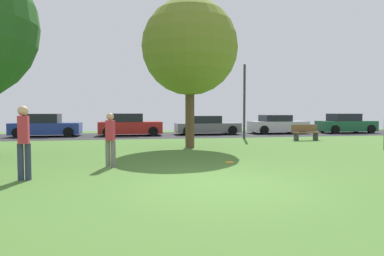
{
  "coord_description": "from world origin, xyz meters",
  "views": [
    {
      "loc": [
        -2.04,
        -7.14,
        1.65
      ],
      "look_at": [
        0.0,
        3.46,
        1.11
      ],
      "focal_mm": 31.19,
      "sensor_mm": 36.0,
      "label": 1
    }
  ],
  "objects": [
    {
      "name": "parked_car_green",
      "position": [
        14.46,
        15.83,
        0.68
      ],
      "size": [
        4.32,
        1.95,
        1.49
      ],
      "color": "#195633",
      "rests_on": "ground_plane"
    },
    {
      "name": "parked_car_red",
      "position": [
        -1.91,
        16.09,
        0.69
      ],
      "size": [
        4.23,
        2.05,
        1.51
      ],
      "color": "#B21E1E",
      "rests_on": "ground_plane"
    },
    {
      "name": "parked_car_grey",
      "position": [
        3.54,
        16.23,
        0.62
      ],
      "size": [
        4.58,
        2.06,
        1.34
      ],
      "color": "slate",
      "rests_on": "ground_plane"
    },
    {
      "name": "road_strip",
      "position": [
        0.0,
        16.0,
        0.0
      ],
      "size": [
        44.0,
        6.4,
        0.01
      ],
      "primitive_type": "cube",
      "color": "#28282B",
      "rests_on": "ground_plane"
    },
    {
      "name": "frisbee_disc",
      "position": [
        1.16,
        3.07,
        0.01
      ],
      "size": [
        0.27,
        0.27,
        0.03
      ],
      "primitive_type": "cylinder",
      "color": "orange",
      "rests_on": "ground_plane"
    },
    {
      "name": "person_catcher",
      "position": [
        -4.49,
        1.4,
        1.0
      ],
      "size": [
        0.3,
        0.35,
        1.78
      ],
      "rotation": [
        0.0,
        0.0,
        -1.44
      ],
      "color": "#2D334C",
      "rests_on": "ground_plane"
    },
    {
      "name": "street_lamp_post",
      "position": [
        4.93,
        12.2,
        2.25
      ],
      "size": [
        0.14,
        0.14,
        4.5
      ],
      "primitive_type": "cylinder",
      "color": "#2D2D33",
      "rests_on": "ground_plane"
    },
    {
      "name": "parked_car_silver",
      "position": [
        9.01,
        16.26,
        0.64
      ],
      "size": [
        4.22,
        2.09,
        1.39
      ],
      "color": "#B7B7BC",
      "rests_on": "ground_plane"
    },
    {
      "name": "birch_tree_lone",
      "position": [
        0.74,
        7.83,
        4.54
      ],
      "size": [
        4.34,
        4.34,
        6.73
      ],
      "color": "brown",
      "rests_on": "ground_plane"
    },
    {
      "name": "ground_plane",
      "position": [
        0.0,
        0.0,
        0.0
      ],
      "size": [
        44.0,
        44.0,
        0.0
      ],
      "primitive_type": "plane",
      "color": "#47702D"
    },
    {
      "name": "park_bench",
      "position": [
        7.91,
        10.26,
        0.46
      ],
      "size": [
        1.6,
        0.45,
        0.9
      ],
      "rotation": [
        0.0,
        0.0,
        3.14
      ],
      "color": "brown",
      "rests_on": "ground_plane"
    },
    {
      "name": "person_walking",
      "position": [
        -2.56,
        2.99,
        0.88
      ],
      "size": [
        0.3,
        0.36,
        1.6
      ],
      "rotation": [
        0.0,
        0.0,
        1.38
      ],
      "color": "slate",
      "rests_on": "ground_plane"
    },
    {
      "name": "parked_car_blue",
      "position": [
        -7.37,
        16.24,
        0.68
      ],
      "size": [
        4.32,
        2.02,
        1.5
      ],
      "color": "#233893",
      "rests_on": "ground_plane"
    }
  ]
}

